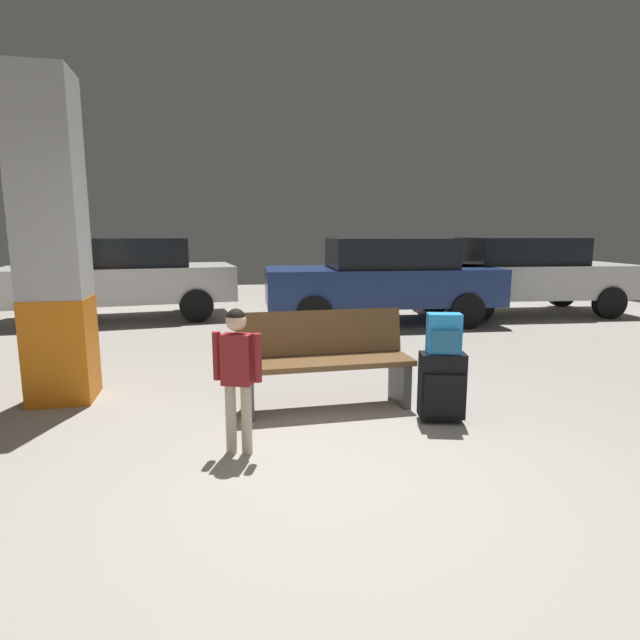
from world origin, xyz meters
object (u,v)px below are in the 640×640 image
(bench, at_px, (324,360))
(suitcase, at_px, (442,386))
(structural_pillar, at_px, (53,243))
(parked_car_far, at_px, (123,276))
(backpack_bright, at_px, (444,334))
(parked_car_side, at_px, (523,273))
(child, at_px, (237,365))
(parked_car_near, at_px, (383,278))

(bench, xyz_separation_m, suitcase, (0.90, -0.60, -0.12))
(structural_pillar, xyz_separation_m, parked_car_far, (-0.17, 4.91, -0.71))
(backpack_bright, height_order, parked_car_far, parked_car_far)
(backpack_bright, relative_size, parked_car_side, 0.08)
(child, bearing_deg, backpack_bright, 9.13)
(suitcase, bearing_deg, parked_car_side, 51.36)
(bench, height_order, suitcase, bench)
(structural_pillar, height_order, bench, structural_pillar)
(parked_car_far, bearing_deg, parked_car_near, -16.55)
(suitcase, relative_size, parked_car_near, 0.14)
(parked_car_near, bearing_deg, backpack_bright, -103.06)
(structural_pillar, bearing_deg, bench, -16.72)
(suitcase, bearing_deg, child, -170.86)
(suitcase, relative_size, backpack_bright, 1.78)
(child, bearing_deg, parked_car_side, 43.03)
(backpack_bright, relative_size, parked_car_near, 0.08)
(bench, distance_m, parked_car_near, 4.73)
(structural_pillar, distance_m, backpack_bright, 3.67)
(suitcase, bearing_deg, backpack_bright, -137.42)
(bench, xyz_separation_m, parked_car_far, (-2.61, 5.64, 0.36))
(parked_car_side, height_order, parked_car_near, same)
(bench, relative_size, backpack_bright, 4.72)
(parked_car_near, height_order, parked_car_far, same)
(bench, bearing_deg, parked_car_near, 64.59)
(structural_pillar, distance_m, bench, 2.76)
(suitcase, height_order, parked_car_near, parked_car_near)
(parked_car_side, distance_m, parked_car_far, 7.79)
(backpack_bright, xyz_separation_m, child, (-1.74, -0.28, -0.10))
(bench, height_order, parked_car_near, parked_car_near)
(structural_pillar, xyz_separation_m, parked_car_side, (7.56, 3.95, -0.71))
(backpack_bright, bearing_deg, parked_car_near, 76.94)
(parked_car_side, bearing_deg, parked_car_far, 172.96)
(bench, xyz_separation_m, parked_car_near, (2.03, 4.26, 0.36))
(parked_car_near, xyz_separation_m, parked_car_far, (-4.63, 1.38, 0.00))
(bench, distance_m, child, 1.24)
(structural_pillar, xyz_separation_m, suitcase, (3.33, -1.33, -1.19))
(suitcase, relative_size, parked_car_far, 0.14)
(structural_pillar, relative_size, parked_car_near, 0.72)
(suitcase, xyz_separation_m, parked_car_near, (1.13, 4.87, 0.48))
(suitcase, xyz_separation_m, child, (-1.74, -0.28, 0.35))
(backpack_bright, distance_m, parked_car_side, 6.77)
(suitcase, distance_m, parked_car_near, 5.02)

